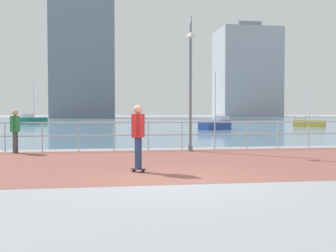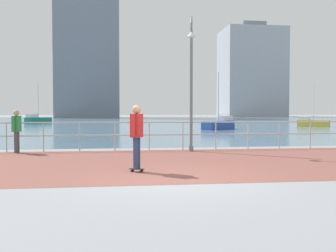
{
  "view_description": "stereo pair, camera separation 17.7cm",
  "coord_description": "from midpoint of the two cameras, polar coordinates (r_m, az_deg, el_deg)",
  "views": [
    {
      "loc": [
        -1.51,
        -9.07,
        1.61
      ],
      "look_at": [
        0.41,
        4.15,
        1.1
      ],
      "focal_mm": 41.97,
      "sensor_mm": 36.0,
      "label": 1
    },
    {
      "loc": [
        -1.34,
        -9.09,
        1.61
      ],
      "look_at": [
        0.41,
        4.15,
        1.1
      ],
      "focal_mm": 41.97,
      "sensor_mm": 36.0,
      "label": 2
    }
  ],
  "objects": [
    {
      "name": "sailboat_gray",
      "position": [
        52.65,
        -18.31,
        0.87
      ],
      "size": [
        2.99,
        3.72,
        5.19
      ],
      "color": "#197266",
      "rests_on": "ground"
    },
    {
      "name": "sailboat_white",
      "position": [
        43.42,
        20.32,
        0.48
      ],
      "size": [
        3.01,
        2.69,
        4.35
      ],
      "color": "gold",
      "rests_on": "ground"
    },
    {
      "name": "ground",
      "position": [
        49.13,
        -5.87,
        0.3
      ],
      "size": [
        220.0,
        220.0,
        0.0
      ],
      "primitive_type": "plane",
      "color": "gray"
    },
    {
      "name": "bystander",
      "position": [
        16.09,
        -20.84,
        -0.23
      ],
      "size": [
        0.31,
        0.56,
        1.65
      ],
      "color": "#4C4C51",
      "rests_on": "ground"
    },
    {
      "name": "tower_brick",
      "position": [
        116.38,
        12.06,
        7.56
      ],
      "size": [
        16.82,
        13.75,
        26.86
      ],
      "color": "#A3A8B2",
      "rests_on": "ground"
    },
    {
      "name": "waterfront_railing",
      "position": [
        16.08,
        -2.44,
        -0.67
      ],
      "size": [
        25.25,
        0.06,
        1.18
      ],
      "color": "#B2BCC1",
      "rests_on": "ground"
    },
    {
      "name": "sailboat_blue",
      "position": [
        34.5,
        7.59,
        0.29
      ],
      "size": [
        3.41,
        3.13,
        4.97
      ],
      "color": "#284799",
      "rests_on": "ground"
    },
    {
      "name": "brick_paving",
      "position": [
        12.38,
        -0.86,
        -5.27
      ],
      "size": [
        28.0,
        7.6,
        0.01
      ],
      "primitive_type": "cube",
      "color": "brown",
      "rests_on": "ground"
    },
    {
      "name": "skateboarder",
      "position": [
        10.34,
        -4.09,
        -0.84
      ],
      "size": [
        0.41,
        0.54,
        1.77
      ],
      "color": "black",
      "rests_on": "ground"
    },
    {
      "name": "lamppost",
      "position": [
        15.59,
        3.72,
        7.16
      ],
      "size": [
        0.38,
        0.81,
        5.35
      ],
      "color": "slate",
      "rests_on": "ground"
    },
    {
      "name": "harbor_water",
      "position": [
        61.03,
        -6.2,
        0.67
      ],
      "size": [
        180.0,
        88.0,
        0.0
      ],
      "primitive_type": "cube",
      "color": "slate",
      "rests_on": "ground"
    },
    {
      "name": "tower_steel",
      "position": [
        100.95,
        -11.48,
        12.67
      ],
      "size": [
        15.08,
        13.23,
        41.75
      ],
      "color": "slate",
      "rests_on": "ground"
    }
  ]
}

